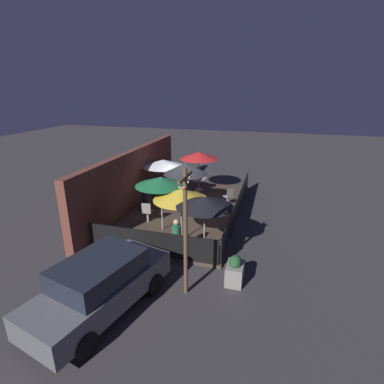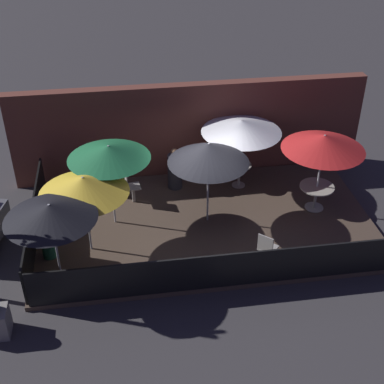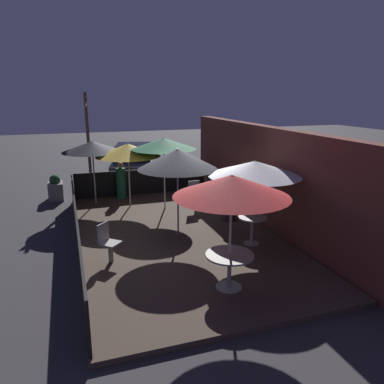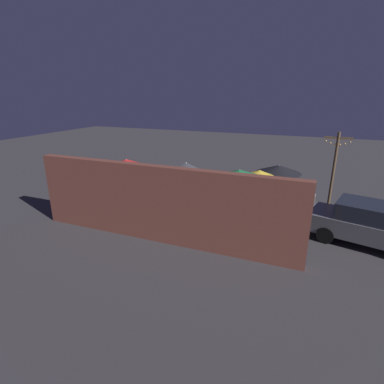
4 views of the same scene
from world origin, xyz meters
name	(u,v)px [view 2 (image 2 of 4)]	position (x,y,z in m)	size (l,w,h in m)	color
ground_plane	(205,225)	(0.00, 0.00, 0.00)	(60.00, 60.00, 0.00)	#383538
patio_deck	(205,223)	(0.00, 0.00, 0.06)	(9.03, 5.21, 0.12)	#47382D
building_wall	(190,130)	(0.00, 2.84, 1.48)	(10.63, 0.36, 2.96)	brown
fence_front	(224,271)	(0.00, -2.56, 0.59)	(8.83, 0.05, 0.95)	black
fence_side_left	(35,222)	(-4.47, 0.00, 0.59)	(0.05, 5.01, 0.95)	black
patio_umbrella_0	(242,126)	(1.30, 1.66, 2.09)	(2.29, 2.29, 2.15)	#B2B2B7
patio_umbrella_1	(324,142)	(3.16, 0.20, 2.21)	(2.21, 2.21, 2.30)	#B2B2B7
patio_umbrella_2	(209,153)	(0.07, 0.07, 2.21)	(2.10, 2.10, 2.37)	#B2B2B7
patio_umbrella_3	(109,152)	(-2.42, 0.34, 2.29)	(2.11, 2.11, 2.35)	#B2B2B7
patio_umbrella_4	(83,185)	(-3.06, -0.72, 2.04)	(2.16, 2.16, 2.14)	#B2B2B7
patio_umbrella_5	(50,212)	(-3.74, -1.82, 2.12)	(2.05, 2.05, 2.18)	#B2B2B7
dining_table_0	(239,169)	(1.30, 1.66, 0.69)	(0.72, 0.72, 0.73)	#9E998E
dining_table_1	(316,191)	(3.16, 0.20, 0.69)	(0.95, 0.95, 0.72)	#9E998E
patio_chair_0	(131,186)	(-1.93, 1.25, 0.65)	(0.45, 0.45, 0.96)	gray
patio_chair_1	(267,248)	(1.17, -1.93, 0.61)	(0.57, 0.57, 0.91)	gray
patron_0	(175,170)	(-0.60, 1.85, 0.69)	(0.60, 0.60, 1.30)	#333338
patron_1	(47,237)	(-4.08, -0.87, 0.74)	(0.47, 0.47, 1.35)	#236642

